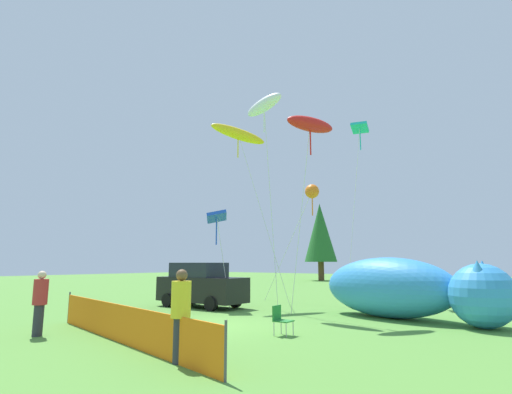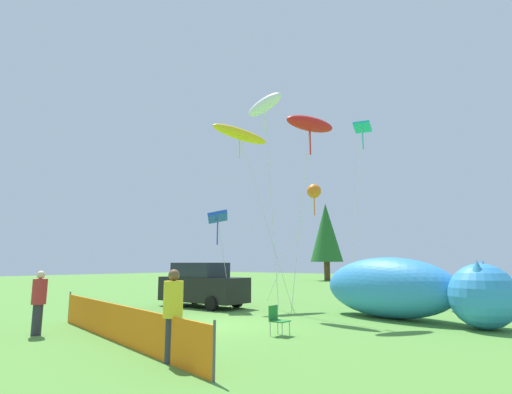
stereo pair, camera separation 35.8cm
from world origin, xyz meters
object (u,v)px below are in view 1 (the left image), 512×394
object	(u,v)px
spectator_in_red_shirt	(181,311)
kite_teal_diamond	(360,131)
kite_white_ghost	(264,106)
kite_red_lizard	(310,125)
spectator_in_yellow_shirt	(40,300)
kite_blue_box	(217,218)
inflatable_cat	(405,290)
parked_car	(201,285)
kite_orange_flower	(312,192)
kite_yellow_hero	(238,134)
folding_chair	(281,318)

from	to	relation	value
spectator_in_red_shirt	kite_teal_diamond	xyz separation A→B (m)	(-1.96, 14.90, 8.35)
kite_white_ghost	kite_red_lizard	bearing A→B (deg)	-7.73
spectator_in_yellow_shirt	kite_blue_box	bearing A→B (deg)	94.87
inflatable_cat	kite_blue_box	xyz separation A→B (m)	(-7.92, -1.57, 3.06)
kite_white_ghost	parked_car	bearing A→B (deg)	-169.66
kite_orange_flower	kite_teal_diamond	distance (m)	4.68
kite_orange_flower	kite_yellow_hero	bearing A→B (deg)	-135.65
kite_orange_flower	kite_teal_diamond	size ratio (longest dim) A/B	0.63
inflatable_cat	spectator_in_yellow_shirt	distance (m)	12.03
kite_yellow_hero	folding_chair	bearing A→B (deg)	-42.08
folding_chair	kite_orange_flower	world-z (taller)	kite_orange_flower
parked_car	spectator_in_yellow_shirt	size ratio (longest dim) A/B	2.46
kite_teal_diamond	kite_red_lizard	xyz separation A→B (m)	(0.67, -6.91, -1.75)
parked_car	kite_blue_box	distance (m)	3.24
folding_chair	inflatable_cat	bearing A→B (deg)	67.94
folding_chair	spectator_in_yellow_shirt	size ratio (longest dim) A/B	0.46
folding_chair	inflatable_cat	xyz separation A→B (m)	(1.87, 5.38, 0.56)
kite_orange_flower	inflatable_cat	bearing A→B (deg)	-30.67
inflatable_cat	kite_white_ghost	size ratio (longest dim) A/B	0.73
kite_orange_flower	kite_red_lizard	size ratio (longest dim) A/B	0.76
folding_chair	kite_orange_flower	bearing A→B (deg)	110.25
parked_car	kite_blue_box	bearing A→B (deg)	-2.59
folding_chair	kite_teal_diamond	xyz separation A→B (m)	(-1.85, 10.99, 8.91)
kite_white_ghost	kite_orange_flower	bearing A→B (deg)	89.43
spectator_in_yellow_shirt	kite_yellow_hero	world-z (taller)	kite_yellow_hero
kite_teal_diamond	kite_white_ghost	distance (m)	6.84
spectator_in_yellow_shirt	kite_teal_diamond	size ratio (longest dim) A/B	0.18
inflatable_cat	kite_teal_diamond	size ratio (longest dim) A/B	0.73
kite_teal_diamond	parked_car	bearing A→B (deg)	-125.85
kite_teal_diamond	kite_red_lizard	world-z (taller)	kite_teal_diamond
folding_chair	kite_red_lizard	distance (m)	8.32
parked_car	kite_yellow_hero	bearing A→B (deg)	76.53
spectator_in_yellow_shirt	parked_car	bearing A→B (deg)	101.49
parked_car	folding_chair	bearing A→B (deg)	-29.77
inflatable_cat	spectator_in_red_shirt	distance (m)	9.45
kite_teal_diamond	kite_blue_box	xyz separation A→B (m)	(-4.21, -7.18, -5.29)
inflatable_cat	parked_car	bearing A→B (deg)	-157.46
spectator_in_yellow_shirt	kite_orange_flower	distance (m)	13.88
inflatable_cat	kite_teal_diamond	xyz separation A→B (m)	(-3.71, 5.61, 8.35)
kite_red_lizard	kite_yellow_hero	bearing A→B (deg)	161.10
kite_white_ghost	inflatable_cat	bearing A→B (deg)	9.57
kite_teal_diamond	kite_blue_box	size ratio (longest dim) A/B	2.21
spectator_in_red_shirt	kite_orange_flower	distance (m)	14.00
folding_chair	kite_yellow_hero	world-z (taller)	kite_yellow_hero
parked_car	folding_chair	xyz separation A→B (m)	(7.01, -3.84, -0.52)
spectator_in_red_shirt	kite_yellow_hero	bearing A→B (deg)	124.16
parked_car	kite_red_lizard	size ratio (longest dim) A/B	0.54
spectator_in_yellow_shirt	kite_orange_flower	bearing A→B (deg)	82.72
folding_chair	spectator_in_red_shirt	size ratio (longest dim) A/B	0.43
spectator_in_yellow_shirt	inflatable_cat	bearing A→B (deg)	53.01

